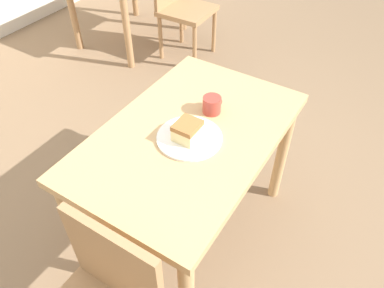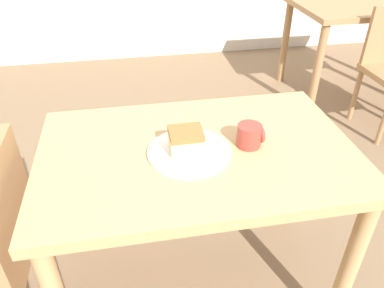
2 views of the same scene
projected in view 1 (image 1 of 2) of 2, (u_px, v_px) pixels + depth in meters
ground_plane at (231, 242)px, 2.03m from camera, size 14.00×14.00×0.00m
dining_table_near at (189, 151)px, 1.67m from camera, size 1.07×0.69×0.72m
chair_far_corner at (181, 5)px, 3.18m from camera, size 0.42×0.42×0.83m
plate at (189, 138)px, 1.56m from camera, size 0.28×0.28×0.01m
cake_slice at (187, 131)px, 1.53m from camera, size 0.11×0.10×0.08m
coffee_mug at (212, 104)px, 1.68m from camera, size 0.09×0.08×0.08m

